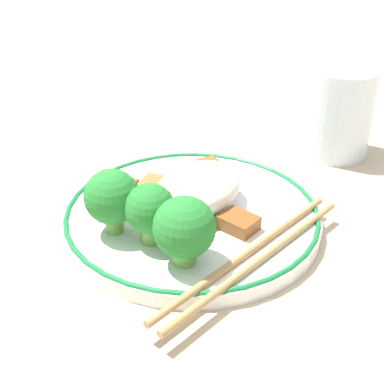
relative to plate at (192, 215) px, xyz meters
name	(u,v)px	position (x,y,z in m)	size (l,w,h in m)	color
ground_plane	(192,223)	(0.00, 0.00, -0.01)	(3.00, 3.00, 0.00)	#C6B28E
plate	(192,215)	(0.00, 0.00, 0.00)	(0.24, 0.24, 0.02)	white
rice_mound	(201,190)	(0.01, 0.00, 0.02)	(0.09, 0.07, 0.04)	white
broccoli_back_left	(112,198)	(-0.07, 0.04, 0.04)	(0.05, 0.05, 0.06)	#72AD4C
broccoli_back_center	(151,210)	(-0.06, 0.00, 0.04)	(0.04, 0.04, 0.05)	#72AD4C
broccoli_back_right	(184,229)	(-0.06, -0.04, 0.04)	(0.05, 0.05, 0.06)	#72AD4C
meat_near_front	(156,186)	(0.01, 0.05, 0.01)	(0.03, 0.04, 0.01)	#9E6633
meat_near_left	(213,171)	(0.06, 0.02, 0.01)	(0.04, 0.04, 0.01)	brown
meat_near_right	(122,186)	(-0.01, 0.07, 0.01)	(0.03, 0.03, 0.01)	#995B28
meat_near_back	(236,225)	(0.00, -0.05, 0.01)	(0.03, 0.03, 0.01)	brown
chopsticks	(253,256)	(-0.03, -0.08, 0.01)	(0.22, 0.05, 0.01)	#AD8451
drinking_glass	(339,112)	(0.22, -0.05, 0.04)	(0.08, 0.08, 0.10)	silver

